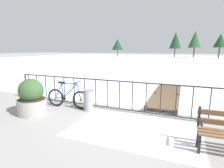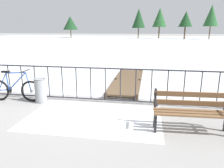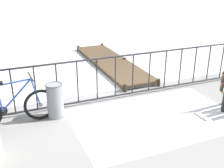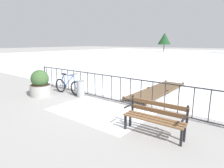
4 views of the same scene
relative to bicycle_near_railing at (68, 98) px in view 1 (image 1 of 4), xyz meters
name	(u,v)px [view 1 (image 1 of 4)]	position (x,y,z in m)	size (l,w,h in m)	color
ground_plane	(126,112)	(2.09, 0.36, -0.37)	(160.00, 160.00, 0.00)	gray
frozen_pond	(173,61)	(2.09, 28.76, -0.35)	(80.00, 56.00, 0.03)	white
snow_patch	(134,129)	(2.71, -0.84, -0.36)	(3.38, 2.13, 0.01)	white
railing_fence	(126,96)	(2.09, 0.36, 0.19)	(9.06, 0.06, 1.07)	#232328
bicycle_near_railing	(68,98)	(0.00, 0.00, 0.00)	(1.71, 0.52, 0.97)	black
planter_with_shrub	(32,98)	(-0.71, -0.96, 0.16)	(0.93, 0.93, 1.17)	#9E9B96
trash_bin	(88,100)	(0.83, 0.04, 0.00)	(0.35, 0.35, 0.73)	gray
wooden_dock	(166,95)	(3.21, 2.80, -0.25)	(1.10, 4.39, 0.20)	brown
tree_far_west	(118,45)	(-13.80, 42.59, 2.90)	(3.32, 3.32, 4.74)	brown
tree_west_mid	(220,41)	(10.86, 40.07, 3.49)	(2.67, 2.67, 5.37)	brown
tree_east_mid	(195,39)	(5.96, 42.82, 3.96)	(3.01, 3.01, 6.31)	brown
tree_far_east	(176,40)	(1.54, 42.85, 3.83)	(2.86, 2.86, 6.23)	brown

